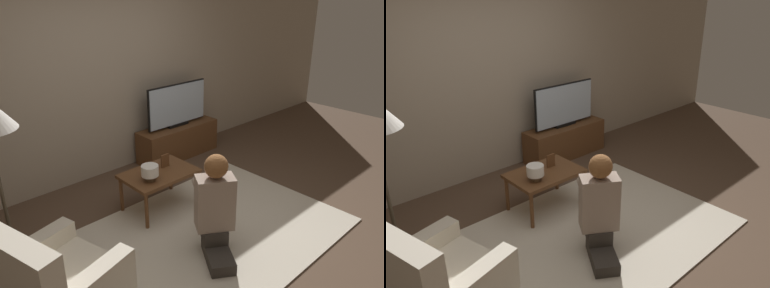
{
  "view_description": "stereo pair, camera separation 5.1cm",
  "coord_description": "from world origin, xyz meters",
  "views": [
    {
      "loc": [
        -2.27,
        -2.17,
        2.28
      ],
      "look_at": [
        0.45,
        0.72,
        0.63
      ],
      "focal_mm": 35.0,
      "sensor_mm": 36.0,
      "label": 1
    },
    {
      "loc": [
        -2.23,
        -2.2,
        2.28
      ],
      "look_at": [
        0.45,
        0.72,
        0.63
      ],
      "focal_mm": 35.0,
      "sensor_mm": 36.0,
      "label": 2
    }
  ],
  "objects": [
    {
      "name": "tv_stand",
      "position": [
        1.04,
        1.65,
        0.23
      ],
      "size": [
        1.24,
        0.38,
        0.47
      ],
      "color": "brown",
      "rests_on": "ground_plane"
    },
    {
      "name": "picture_frame",
      "position": [
        0.08,
        0.77,
        0.52
      ],
      "size": [
        0.11,
        0.01,
        0.15
      ],
      "color": "brown",
      "rests_on": "coffee_table"
    },
    {
      "name": "tv",
      "position": [
        1.04,
        1.66,
        0.77
      ],
      "size": [
        1.02,
        0.08,
        0.61
      ],
      "color": "black",
      "rests_on": "tv_stand"
    },
    {
      "name": "ground_plane",
      "position": [
        0.0,
        0.0,
        0.0
      ],
      "size": [
        10.0,
        10.0,
        0.0
      ],
      "primitive_type": "plane",
      "color": "brown"
    },
    {
      "name": "person_kneeling",
      "position": [
        -0.16,
        -0.22,
        0.51
      ],
      "size": [
        0.63,
        0.8,
        0.98
      ],
      "rotation": [
        0.0,
        0.0,
        2.57
      ],
      "color": "#332D28",
      "rests_on": "rug"
    },
    {
      "name": "coffee_table",
      "position": [
        -0.05,
        0.71,
        0.4
      ],
      "size": [
        0.78,
        0.54,
        0.45
      ],
      "color": "brown",
      "rests_on": "ground_plane"
    },
    {
      "name": "rug",
      "position": [
        0.0,
        0.0,
        0.01
      ],
      "size": [
        2.71,
        1.9,
        0.02
      ],
      "color": "beige",
      "rests_on": "ground_plane"
    },
    {
      "name": "table_lamp",
      "position": [
        -0.24,
        0.62,
        0.55
      ],
      "size": [
        0.18,
        0.18,
        0.17
      ],
      "color": "#4C3823",
      "rests_on": "coffee_table"
    },
    {
      "name": "wall_back",
      "position": [
        0.0,
        1.93,
        1.3
      ],
      "size": [
        10.0,
        0.06,
        2.6
      ],
      "color": "tan",
      "rests_on": "ground_plane"
    }
  ]
}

